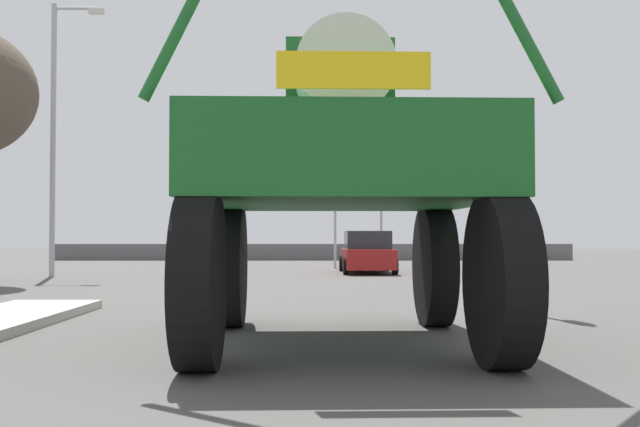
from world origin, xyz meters
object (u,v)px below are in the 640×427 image
Objects in this scene: streetlight_far_left at (57,126)px; oversize_sprayer at (340,178)px; traffic_signal_near_right at (523,164)px; traffic_signal_far_left at (335,208)px; sedan_ahead at (367,253)px; traffic_signal_far_right at (381,204)px.

oversize_sprayer is at bearing -60.62° from streetlight_far_left.
traffic_signal_far_left is (-2.78, 18.39, -0.12)m from traffic_signal_near_right.
traffic_signal_far_left reaches higher than sedan_ahead.
oversize_sprayer is 18.30m from sedan_ahead.
traffic_signal_far_left is at bearing 13.82° from sedan_ahead.
sedan_ahead is (1.60, 18.18, -1.35)m from oversize_sprayer.
traffic_signal_far_right is at bearing -0.13° from traffic_signal_far_left.
streetlight_far_left is at bearing 102.40° from sedan_ahead.
traffic_signal_far_right is (2.45, 22.18, 0.62)m from oversize_sprayer.
sedan_ahead is 11.54m from streetlight_far_left.
oversize_sprayer is at bearing -91.41° from traffic_signal_far_left.
oversize_sprayer is 22.20m from traffic_signal_far_left.
streetlight_far_left is at bearing -145.39° from traffic_signal_far_left.
streetlight_far_left is at bearing 27.95° from oversize_sprayer.
traffic_signal_far_right is at bearing 92.72° from traffic_signal_near_right.
traffic_signal_near_right is (3.33, 3.80, 0.54)m from oversize_sprayer.
sedan_ahead is at bearing -6.45° from oversize_sprayer.
traffic_signal_near_right is 0.97× the size of traffic_signal_far_right.
streetlight_far_left reaches higher than traffic_signal_near_right.
oversize_sprayer is 1.34× the size of sedan_ahead.
traffic_signal_far_left is at bearing 98.60° from traffic_signal_near_right.
streetlight_far_left is (-10.44, -2.47, 4.25)m from sedan_ahead.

